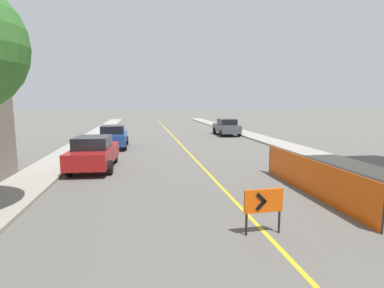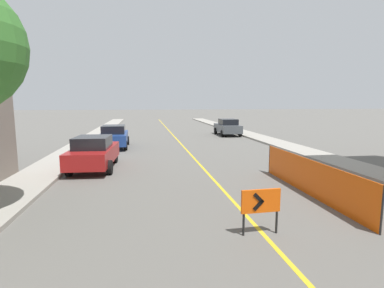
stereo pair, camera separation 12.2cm
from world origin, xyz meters
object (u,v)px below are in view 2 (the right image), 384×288
at_px(parked_car_curb_near, 94,152).
at_px(parked_car_curb_far, 228,127).
at_px(parked_car_curb_mid, 114,136).
at_px(arrow_barricade_primary, 261,203).

height_order(parked_car_curb_near, parked_car_curb_far, same).
relative_size(parked_car_curb_near, parked_car_curb_far, 1.01).
bearing_deg(parked_car_curb_near, parked_car_curb_mid, 90.63).
bearing_deg(parked_car_curb_mid, parked_car_curb_far, 31.66).
xyz_separation_m(arrow_barricade_primary, parked_car_curb_far, (5.32, 21.53, 0.01)).
bearing_deg(parked_car_curb_far, parked_car_curb_mid, -145.92).
height_order(parked_car_curb_near, parked_car_curb_mid, same).
distance_m(parked_car_curb_near, parked_car_curb_far, 16.99).
distance_m(arrow_barricade_primary, parked_car_curb_far, 22.18).
xyz_separation_m(parked_car_curb_mid, parked_car_curb_far, (10.13, 6.55, 0.00)).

